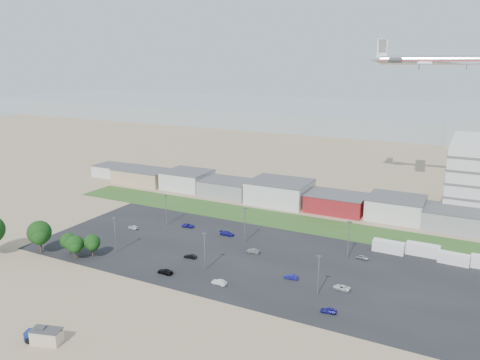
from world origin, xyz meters
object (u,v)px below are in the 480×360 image
Objects in this scene: parked_car_3 at (165,271)px; parked_car_7 at (253,251)px; parked_car_1 at (291,277)px; parked_car_2 at (329,310)px; parked_car_5 at (133,227)px; parked_car_0 at (342,287)px; parked_car_13 at (219,282)px; parked_car_8 at (362,257)px; portable_shed at (47,336)px; parked_car_9 at (188,226)px; airliner at (428,60)px; box_trailer_a at (388,247)px; parked_car_6 at (227,233)px; parked_car_4 at (190,256)px; telehandler at (38,334)px.

parked_car_3 reaches higher than parked_car_7.
parked_car_3 is at bearing -74.32° from parked_car_1.
parked_car_5 is at bearing -114.20° from parked_car_2.
parked_car_1 is 0.82× the size of parked_car_3.
parked_car_13 reaches higher than parked_car_0.
parked_car_0 is 19.46m from parked_car_8.
parked_car_5 is (-25.97, 56.10, -0.83)m from portable_shed.
airliner is at bearing -45.47° from parked_car_9.
box_trailer_a is 84.05m from airliner.
parked_car_7 is (12.91, -8.43, -0.05)m from parked_car_6.
parked_car_3 is (2.18, 34.48, -0.83)m from portable_shed.
box_trailer_a is 61.65m from parked_car_3.
box_trailer_a is at bearing 132.66° from parked_car_3.
parked_car_1 is 18.28m from parked_car_7.
parked_car_9 is 1.07× the size of parked_car_13.
parked_car_4 is at bearing 70.21° from portable_shed.
parked_car_2 is at bearing -98.03° from airliner.
parked_car_5 is 30.47m from parked_car_6.
parked_car_2 is at bearing -126.28° from parked_car_9.
telehandler reaches higher than parked_car_6.
parked_car_4 is (-41.54, 10.37, -0.01)m from parked_car_2.
parked_car_9 is (-9.28, 65.78, -1.00)m from telehandler.
telehandler is 1.67× the size of parked_car_6.
parked_car_13 is at bearing 47.78° from portable_shed.
parked_car_7 is at bearing 57.51° from portable_shed.
parked_car_6 is at bearing -129.72° from parked_car_1.
telehandler is at bearing -12.29° from parked_car_4.
box_trailer_a reaches higher than parked_car_5.
parked_car_3 is at bearing -119.15° from airliner.
parked_car_7 is at bearing 122.58° from parked_car_4.
parked_car_6 reaches higher than parked_car_8.
parked_car_6 is at bearing -100.01° from parked_car_9.
box_trailer_a is at bearing 173.36° from parked_car_0.
parked_car_13 reaches higher than parked_car_8.
parked_car_6 is at bearing -126.26° from airliner.
airliner is 118.23m from parked_car_2.
portable_shed is 56.32m from parked_car_2.
parked_car_2 is (0.31, -11.47, 0.03)m from parked_car_0.
portable_shed is 1.79× the size of parked_car_8.
parked_car_6 reaches higher than parked_car_0.
telehandler is at bearing 149.25° from parked_car_8.
telehandler reaches higher than parked_car_1.
parked_car_7 is 20.81m from parked_car_13.
airliner is (48.03, 141.38, 50.52)m from portable_shed.
box_trailer_a is at bearing -94.77° from airliner.
telehandler is 35.09m from parked_car_3.
parked_car_4 reaches higher than parked_car_1.
portable_shed is 1.66× the size of parked_car_2.
parked_car_0 is (45.82, 46.79, -1.01)m from telehandler.
parked_car_6 is (1.06, 30.31, 0.04)m from parked_car_3.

